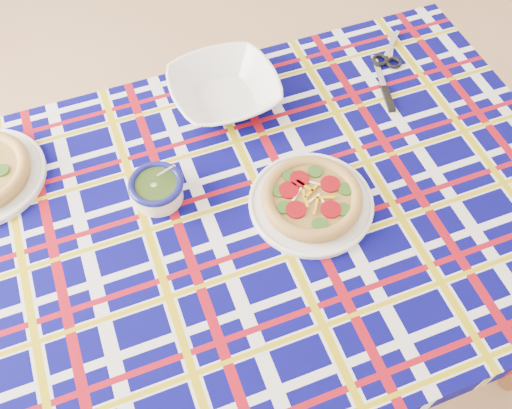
{
  "coord_description": "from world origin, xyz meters",
  "views": [
    {
      "loc": [
        0.01,
        -0.82,
        1.7
      ],
      "look_at": [
        0.08,
        -0.17,
        0.71
      ],
      "focal_mm": 40.0,
      "sensor_mm": 36.0,
      "label": 1
    }
  ],
  "objects_px": {
    "main_focaccia_plate": "(312,198)",
    "pesto_bowl": "(157,188)",
    "serving_bowl": "(224,90)",
    "dining_table": "(241,236)"
  },
  "relations": [
    {
      "from": "main_focaccia_plate",
      "to": "pesto_bowl",
      "type": "bearing_deg",
      "value": 170.89
    },
    {
      "from": "main_focaccia_plate",
      "to": "dining_table",
      "type": "bearing_deg",
      "value": -172.9
    },
    {
      "from": "serving_bowl",
      "to": "pesto_bowl",
      "type": "bearing_deg",
      "value": -120.51
    },
    {
      "from": "serving_bowl",
      "to": "dining_table",
      "type": "bearing_deg",
      "value": -88.53
    },
    {
      "from": "dining_table",
      "to": "serving_bowl",
      "type": "bearing_deg",
      "value": 76.29
    },
    {
      "from": "dining_table",
      "to": "pesto_bowl",
      "type": "bearing_deg",
      "value": 142.21
    },
    {
      "from": "dining_table",
      "to": "pesto_bowl",
      "type": "relative_size",
      "value": 14.39
    },
    {
      "from": "pesto_bowl",
      "to": "serving_bowl",
      "type": "distance_m",
      "value": 0.31
    },
    {
      "from": "dining_table",
      "to": "serving_bowl",
      "type": "xyz_separation_m",
      "value": [
        -0.01,
        0.34,
        0.1
      ]
    },
    {
      "from": "main_focaccia_plate",
      "to": "pesto_bowl",
      "type": "xyz_separation_m",
      "value": [
        -0.32,
        0.05,
        0.01
      ]
    }
  ]
}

